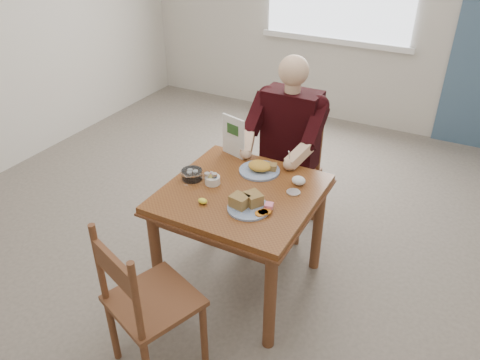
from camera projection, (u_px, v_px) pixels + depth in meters
The scene contains 14 objects.
floor at pixel (241, 281), 3.24m from camera, with size 6.00×6.00×0.00m, color #60574E.
lemon_wedge at pixel (203, 201), 2.72m from camera, with size 0.06×0.04×0.03m, color yellow.
napkin at pixel (299, 181), 2.89m from camera, with size 0.09×0.07×0.06m, color white.
metal_dish at pixel (293, 192), 2.82m from camera, with size 0.08×0.08×0.01m, color silver.
table at pixel (241, 205), 2.91m from camera, with size 0.92×0.92×0.75m.
chair_far at pixel (289, 171), 3.59m from camera, with size 0.42×0.42×0.95m.
chair_near at pixel (146, 303), 2.42m from camera, with size 0.54×0.54×0.95m.
diner at pixel (287, 136), 3.35m from camera, with size 0.53×0.56×1.39m.
near_plate at pixel (248, 204), 2.67m from camera, with size 0.31×0.31×0.08m.
far_plate at pixel (260, 168), 3.03m from camera, with size 0.33×0.33×0.07m.
caddy at pixel (212, 180), 2.90m from camera, with size 0.11×0.11×0.07m.
shakers at pixel (211, 179), 2.89m from camera, with size 0.09×0.06×0.08m.
creamer at pixel (192, 174), 2.95m from camera, with size 0.16×0.16×0.06m.
menu at pixel (233, 136), 3.16m from camera, with size 0.19×0.07×0.29m.
Camera 1 is at (1.12, -2.13, 2.28)m, focal length 35.00 mm.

